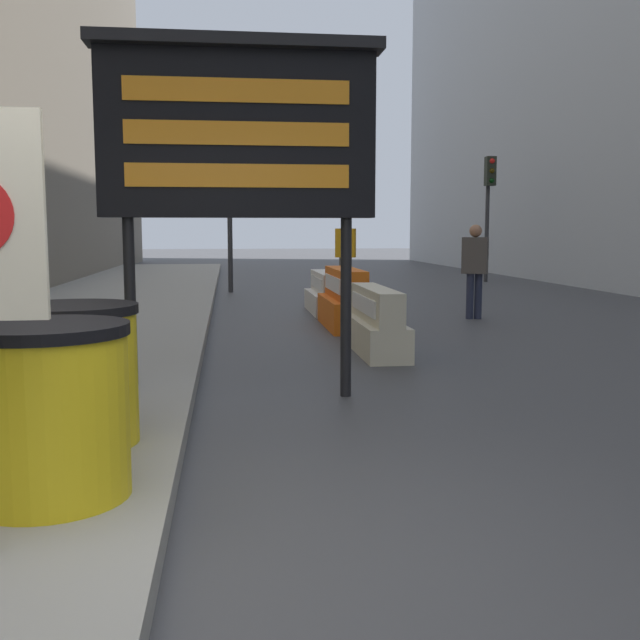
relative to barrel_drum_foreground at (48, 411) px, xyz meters
The scene contains 12 objects.
ground_plane 1.14m from the barrel_drum_foreground, 50.91° to the right, with size 120.00×120.00×0.00m, color #3F3F42.
barrel_drum_foreground is the anchor object (origin of this frame).
barrel_drum_middle 1.00m from the barrel_drum_foreground, 94.18° to the left, with size 0.84×0.84×0.90m.
message_board 3.49m from the barrel_drum_foreground, 70.19° to the left, with size 2.52×0.36×3.16m.
jersey_barrier_cream 5.92m from the barrel_drum_foreground, 62.41° to the left, with size 0.51×1.93×0.82m.
jersey_barrier_orange_far 8.19m from the barrel_drum_foreground, 70.44° to the left, with size 0.64×2.01×0.93m.
jersey_barrier_white 10.30m from the barrel_drum_foreground, 74.55° to the left, with size 0.64×2.01×0.76m.
traffic_cone_near 11.55m from the barrel_drum_foreground, 73.72° to the left, with size 0.34×0.34×0.61m.
traffic_light_near_curb 14.85m from the barrel_drum_foreground, 86.19° to the left, with size 0.28×0.44×3.85m.
traffic_light_far_side 19.65m from the barrel_drum_foreground, 64.06° to the left, with size 0.28×0.45×3.66m.
pedestrian_worker 10.02m from the barrel_drum_foreground, 59.14° to the left, with size 0.49×0.42×1.62m.
pedestrian_passerby 14.60m from the barrel_drum_foreground, 75.12° to the left, with size 0.54×0.41×1.81m.
Camera 1 is at (0.32, -3.11, 1.52)m, focal length 42.00 mm.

